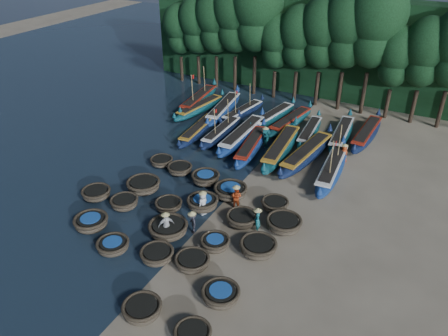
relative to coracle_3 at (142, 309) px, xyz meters
The scene contains 59 objects.
ground 10.19m from the coracle_3, 95.93° to the left, with size 120.00×120.00×0.00m, color gray.
foliage_wall 33.96m from the coracle_3, 91.79° to the left, with size 40.00×3.00×10.00m, color black.
coracle_3 is the anchor object (origin of this frame).
coracle_4 2.91m from the coracle_3, ahead, with size 2.05×2.05×0.68m.
coracle_5 8.04m from the coracle_3, 149.95° to the left, with size 2.20×2.20×0.80m.
coracle_6 5.32m from the coracle_3, 145.43° to the left, with size 2.18×2.18×0.69m.
coracle_7 3.93m from the coracle_3, 115.04° to the left, with size 2.19×2.19×0.70m.
coracle_8 4.07m from the coracle_3, 85.01° to the left, with size 2.08×2.08×0.66m.
coracle_9 3.91m from the coracle_3, 41.96° to the left, with size 2.18×2.18×0.74m.
coracle_10 11.21m from the coracle_3, 143.24° to the left, with size 2.01×2.01×0.71m.
coracle_11 9.38m from the coracle_3, 134.29° to the left, with size 2.18×2.18×0.74m.
coracle_12 6.22m from the coracle_3, 112.56° to the left, with size 2.71×2.71×0.84m.
coracle_13 6.03m from the coracle_3, 83.08° to the left, with size 2.15×2.15×0.70m.
coracle_14 7.44m from the coracle_3, 65.17° to the left, with size 2.62×2.62×0.83m.
coracle_15 11.15m from the coracle_3, 126.65° to the left, with size 2.80×2.80×0.85m.
coracle_16 8.81m from the coracle_3, 115.88° to the left, with size 2.14×2.14×0.66m.
coracle_17 9.26m from the coracle_3, 101.97° to the left, with size 2.51×2.51×0.82m.
coracle_18 8.85m from the coracle_3, 82.84° to the left, with size 2.08×2.08×0.75m.
coracle_19 10.19m from the coracle_3, 69.26° to the left, with size 2.72×2.72×0.78m.
coracle_20 14.67m from the coracle_3, 121.37° to the left, with size 2.18×2.18×0.65m.
coracle_21 13.47m from the coracle_3, 115.21° to the left, with size 2.07×2.07×0.68m.
coracle_22 12.33m from the coracle_3, 105.64° to the left, with size 2.09×2.09×0.81m.
coracle_23 11.20m from the coracle_3, 94.76° to the left, with size 2.87×2.87×0.84m.
coracle_24 11.48m from the coracle_3, 78.31° to the left, with size 2.09×2.09×0.69m.
long_boat_2 20.04m from the coracle_3, 113.10° to the left, with size 1.98×7.54×1.33m.
long_boat_3 19.97m from the coracle_3, 107.16° to the left, with size 1.44×7.49×3.18m.
long_boat_4 19.61m from the coracle_3, 101.59° to the left, with size 1.65×9.05×1.59m.
long_boat_5 17.99m from the coracle_3, 97.82° to the left, with size 2.56×8.08×1.44m.
long_boat_6 18.55m from the coracle_3, 90.46° to the left, with size 2.32×9.18×1.62m.
long_boat_7 18.64m from the coracle_3, 83.77° to the left, with size 2.73×9.11×1.62m.
long_boat_8 17.75m from the coracle_3, 75.59° to the left, with size 2.09×8.67×3.69m.
long_boat_9 27.02m from the coracle_3, 115.01° to the left, with size 2.46×8.70×3.72m.
long_boat_10 25.08m from the coracle_3, 114.30° to the left, with size 2.46×7.75×1.38m.
long_boat_11 24.93m from the coracle_3, 108.89° to the left, with size 2.79×8.88×1.58m.
long_boat_12 24.65m from the coracle_3, 104.48° to the left, with size 2.35×7.23×3.11m.
long_boat_13 24.44m from the coracle_3, 97.48° to the left, with size 2.64×7.75×1.38m.
long_boat_14 23.94m from the coracle_3, 93.20° to the left, with size 2.60×7.89×1.41m.
long_boat_15 22.71m from the coracle_3, 87.77° to the left, with size 1.84×7.25×1.28m.
long_boat_16 23.65m from the coracle_3, 81.49° to the left, with size 2.02×8.22×1.45m.
long_boat_17 25.11m from the coracle_3, 77.62° to the left, with size 1.81×8.42×1.48m.
fisherman_0 8.72m from the coracle_3, 100.47° to the left, with size 0.61×0.87×1.87m.
fisherman_1 8.87m from the coracle_3, 75.39° to the left, with size 0.62×0.70×1.82m.
fisherman_2 10.24m from the coracle_3, 90.16° to the left, with size 0.82×0.65×1.85m.
fisherman_3 6.69m from the coracle_3, 100.08° to the left, with size 1.08×1.09×1.70m.
fisherman_4 6.05m from the coracle_3, 113.13° to the left, with size 0.93×1.04×1.89m.
fisherman_5 19.33m from the coracle_3, 95.45° to the left, with size 1.51×1.44×1.91m.
fisherman_6 20.13m from the coracle_3, 76.60° to the left, with size 0.86×0.91×1.76m.
tree_0 35.06m from the coracle_3, 119.51° to the left, with size 3.68×3.68×8.68m.
tree_1 34.12m from the coracle_3, 116.09° to the left, with size 4.09×4.09×9.65m.
tree_2 33.33m from the coracle_3, 112.45° to the left, with size 4.51×4.51×10.63m.
tree_3 32.69m from the coracle_3, 108.62° to the left, with size 4.92×4.92×11.60m.
tree_4 32.21m from the coracle_3, 104.61° to the left, with size 5.34×5.34×12.58m.
tree_5 31.14m from the coracle_3, 100.44° to the left, with size 3.68×3.68×8.68m.
tree_6 30.94m from the coracle_3, 96.16° to the left, with size 4.09×4.09×9.65m.
tree_7 30.93m from the coracle_3, 91.81° to the left, with size 4.51×4.51×10.63m.
tree_8 31.10m from the coracle_3, 87.44° to the left, with size 4.92×4.92×11.60m.
tree_9 31.45m from the coracle_3, 83.10° to the left, with size 5.34×5.34×12.58m.
tree_10 31.21m from the coracle_3, 78.83° to the left, with size 3.68×3.68×8.68m.
tree_11 31.85m from the coracle_3, 74.69° to the left, with size 4.09×4.09×9.65m.
Camera 1 is at (11.47, -21.30, 16.97)m, focal length 35.00 mm.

